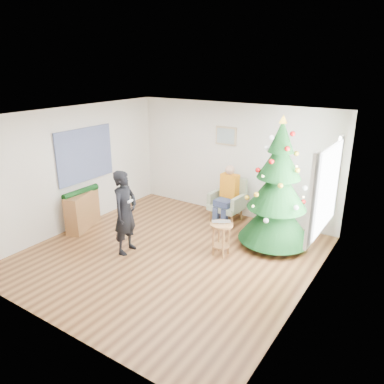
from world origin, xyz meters
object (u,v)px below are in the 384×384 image
Objects in this scene: stool at (221,239)px; console at (83,210)px; christmas_tree at (278,190)px; armchair at (228,205)px; standing_man at (125,212)px.

console reaches higher than stool.
stool is (-0.67, -0.94, -0.83)m from christmas_tree.
christmas_tree is at bearing 54.49° from stool.
stool is 3.17m from console.
standing_man is (-0.89, -2.39, 0.44)m from armchair.
christmas_tree is 1.67m from armchair.
standing_man reaches higher than stool.
standing_man is 1.63m from console.
console is (-2.44, -2.09, 0.04)m from armchair.
armchair reaches higher than stool.
standing_man is 1.60× the size of console.
stool is at bearing -61.76° from armchair.
stool is 0.64× the size of console.
armchair is 3.22m from console.
console is at bearing -169.81° from stool.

